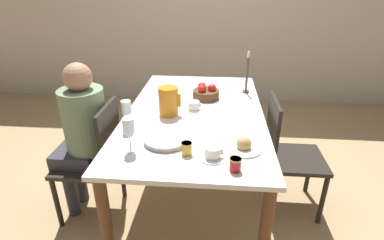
# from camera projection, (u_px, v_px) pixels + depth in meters

# --- Properties ---
(ground_plane) EXTENTS (20.00, 20.00, 0.00)m
(ground_plane) POSITION_uv_depth(u_px,v_px,m) (195.00, 191.00, 2.60)
(ground_plane) COLOR tan
(wall_back) EXTENTS (10.00, 0.06, 2.60)m
(wall_back) POSITION_uv_depth(u_px,v_px,m) (208.00, 9.00, 4.06)
(wall_back) COLOR beige
(wall_back) RESTS_ON ground_plane
(dining_table) EXTENTS (1.02, 1.77, 0.76)m
(dining_table) POSITION_uv_depth(u_px,v_px,m) (195.00, 122.00, 2.32)
(dining_table) COLOR silver
(dining_table) RESTS_ON ground_plane
(chair_person_side) EXTENTS (0.42, 0.42, 0.90)m
(chair_person_side) POSITION_uv_depth(u_px,v_px,m) (96.00, 158.00, 2.18)
(chair_person_side) COLOR black
(chair_person_side) RESTS_ON ground_plane
(chair_opposite) EXTENTS (0.42, 0.42, 0.90)m
(chair_opposite) POSITION_uv_depth(u_px,v_px,m) (286.00, 153.00, 2.25)
(chair_opposite) COLOR black
(chair_opposite) RESTS_ON ground_plane
(person_seated) EXTENTS (0.39, 0.41, 1.18)m
(person_seated) POSITION_uv_depth(u_px,v_px,m) (82.00, 129.00, 2.12)
(person_seated) COLOR #33333D
(person_seated) RESTS_ON ground_plane
(red_pitcher) EXTENTS (0.17, 0.14, 0.21)m
(red_pitcher) POSITION_uv_depth(u_px,v_px,m) (168.00, 101.00, 2.17)
(red_pitcher) COLOR orange
(red_pitcher) RESTS_ON dining_table
(wine_glass_water) EXTENTS (0.07, 0.07, 0.21)m
(wine_glass_water) POSITION_uv_depth(u_px,v_px,m) (129.00, 127.00, 1.68)
(wine_glass_water) COLOR white
(wine_glass_water) RESTS_ON dining_table
(wine_glass_juice) EXTENTS (0.07, 0.07, 0.20)m
(wine_glass_juice) POSITION_uv_depth(u_px,v_px,m) (126.00, 109.00, 1.93)
(wine_glass_juice) COLOR white
(wine_glass_juice) RESTS_ON dining_table
(teacup_near_person) EXTENTS (0.15, 0.15, 0.07)m
(teacup_near_person) POSITION_uv_depth(u_px,v_px,m) (213.00, 153.00, 1.67)
(teacup_near_person) COLOR white
(teacup_near_person) RESTS_ON dining_table
(teacup_across) EXTENTS (0.15, 0.15, 0.07)m
(teacup_across) POSITION_uv_depth(u_px,v_px,m) (194.00, 106.00, 2.28)
(teacup_across) COLOR white
(teacup_across) RESTS_ON dining_table
(serving_tray) EXTENTS (0.28, 0.28, 0.03)m
(serving_tray) POSITION_uv_depth(u_px,v_px,m) (166.00, 139.00, 1.84)
(serving_tray) COLOR #9E9EA3
(serving_tray) RESTS_ON dining_table
(bread_plate) EXTENTS (0.21, 0.21, 0.09)m
(bread_plate) POSITION_uv_depth(u_px,v_px,m) (244.00, 146.00, 1.75)
(bread_plate) COLOR white
(bread_plate) RESTS_ON dining_table
(jam_jar_amber) EXTENTS (0.06, 0.06, 0.07)m
(jam_jar_amber) POSITION_uv_depth(u_px,v_px,m) (187.00, 148.00, 1.70)
(jam_jar_amber) COLOR gold
(jam_jar_amber) RESTS_ON dining_table
(jam_jar_red) EXTENTS (0.06, 0.06, 0.07)m
(jam_jar_red) POSITION_uv_depth(u_px,v_px,m) (235.00, 164.00, 1.55)
(jam_jar_red) COLOR #A81E1E
(jam_jar_red) RESTS_ON dining_table
(fruit_bowl) EXTENTS (0.22, 0.22, 0.13)m
(fruit_bowl) POSITION_uv_depth(u_px,v_px,m) (206.00, 93.00, 2.50)
(fruit_bowl) COLOR brown
(fruit_bowl) RESTS_ON dining_table
(candlestick_tall) EXTENTS (0.06, 0.06, 0.36)m
(candlestick_tall) POSITION_uv_depth(u_px,v_px,m) (247.00, 77.00, 2.59)
(candlestick_tall) COLOR #4C4238
(candlestick_tall) RESTS_ON dining_table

